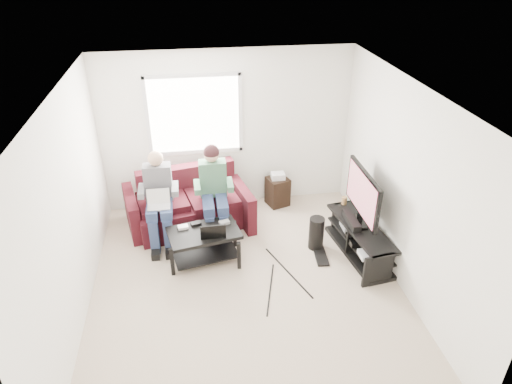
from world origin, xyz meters
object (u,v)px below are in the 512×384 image
tv_stand (360,241)px  sofa (188,206)px  tv (363,195)px  subwoofer (316,233)px  coffee_table (204,239)px  end_table (278,190)px

tv_stand → sofa: bearing=154.2°
tv → subwoofer: bearing=166.5°
subwoofer → tv: bearing=-13.5°
coffee_table → sofa: bearing=101.7°
sofa → tv_stand: bearing=-25.8°
tv_stand → end_table: end_table is taller
tv → end_table: (-0.89, 1.45, -0.66)m
coffee_table → tv_stand: size_ratio=0.73×
coffee_table → tv: tv is taller
coffee_table → tv: 2.27m
sofa → coffee_table: sofa is taller
sofa → subwoofer: 2.05m
tv_stand → tv: 0.72m
subwoofer → sofa: bearing=153.1°
coffee_table → tv_stand: 2.21m
subwoofer → end_table: (-0.32, 1.32, 0.02)m
tv → end_table: 1.83m
tv_stand → tv: (-0.00, 0.10, 0.72)m
coffee_table → end_table: bearing=46.2°
end_table → tv_stand: bearing=-60.1°
end_table → subwoofer: bearing=-76.4°
tv → sofa: bearing=156.1°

